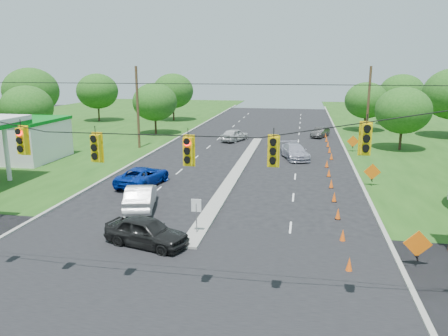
# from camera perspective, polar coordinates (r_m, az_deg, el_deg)

# --- Properties ---
(ground) EXTENTS (160.00, 160.00, 0.00)m
(ground) POSITION_cam_1_polar(r_m,az_deg,el_deg) (18.90, -8.09, -15.37)
(ground) COLOR black
(ground) RESTS_ON ground
(cross_street) EXTENTS (160.00, 14.00, 0.02)m
(cross_street) POSITION_cam_1_polar(r_m,az_deg,el_deg) (18.90, -8.09, -15.37)
(cross_street) COLOR black
(cross_street) RESTS_ON ground
(curb_left) EXTENTS (0.25, 110.00, 0.16)m
(curb_left) POSITION_cam_1_polar(r_m,az_deg,el_deg) (49.11, -8.36, 2.49)
(curb_left) COLOR gray
(curb_left) RESTS_ON ground
(curb_right) EXTENTS (0.25, 110.00, 0.16)m
(curb_right) POSITION_cam_1_polar(r_m,az_deg,el_deg) (46.81, 15.80, 1.60)
(curb_right) COLOR gray
(curb_right) RESTS_ON ground
(median) EXTENTS (1.00, 34.00, 0.18)m
(median) POSITION_cam_1_polar(r_m,az_deg,el_deg) (38.18, 1.79, -0.45)
(median) COLOR gray
(median) RESTS_ON ground
(median_sign) EXTENTS (0.55, 0.06, 2.05)m
(median_sign) POSITION_cam_1_polar(r_m,az_deg,el_deg) (23.61, -3.63, -5.44)
(median_sign) COLOR gray
(median_sign) RESTS_ON ground
(signal_span) EXTENTS (25.60, 0.32, 9.00)m
(signal_span) POSITION_cam_1_polar(r_m,az_deg,el_deg) (16.21, -9.92, -1.39)
(signal_span) COLOR #422D1C
(signal_span) RESTS_ON ground
(utility_pole_far_left) EXTENTS (0.28, 0.28, 9.00)m
(utility_pole_far_left) POSITION_cam_1_polar(r_m,az_deg,el_deg) (49.31, -11.21, 7.71)
(utility_pole_far_left) COLOR #422D1C
(utility_pole_far_left) RESTS_ON ground
(utility_pole_far_right) EXTENTS (0.28, 0.28, 9.00)m
(utility_pole_far_right) POSITION_cam_1_polar(r_m,az_deg,el_deg) (51.38, 18.30, 7.51)
(utility_pole_far_right) COLOR #422D1C
(utility_pole_far_right) RESTS_ON ground
(cone_0) EXTENTS (0.32, 0.32, 0.70)m
(cone_0) POSITION_cam_1_polar(r_m,az_deg,el_deg) (20.73, 16.03, -12.01)
(cone_0) COLOR #FF5C12
(cone_0) RESTS_ON ground
(cone_1) EXTENTS (0.32, 0.32, 0.70)m
(cone_1) POSITION_cam_1_polar(r_m,az_deg,el_deg) (23.93, 15.25, -8.48)
(cone_1) COLOR #FF5C12
(cone_1) RESTS_ON ground
(cone_2) EXTENTS (0.32, 0.32, 0.70)m
(cone_2) POSITION_cam_1_polar(r_m,az_deg,el_deg) (27.21, 14.66, -5.78)
(cone_2) COLOR #FF5C12
(cone_2) RESTS_ON ground
(cone_3) EXTENTS (0.32, 0.32, 0.70)m
(cone_3) POSITION_cam_1_polar(r_m,az_deg,el_deg) (30.54, 14.20, -3.67)
(cone_3) COLOR #FF5C12
(cone_3) RESTS_ON ground
(cone_4) EXTENTS (0.32, 0.32, 0.70)m
(cone_4) POSITION_cam_1_polar(r_m,az_deg,el_deg) (33.90, 13.84, -1.98)
(cone_4) COLOR #FF5C12
(cone_4) RESTS_ON ground
(cone_5) EXTENTS (0.32, 0.32, 0.70)m
(cone_5) POSITION_cam_1_polar(r_m,az_deg,el_deg) (37.29, 13.54, -0.59)
(cone_5) COLOR #FF5C12
(cone_5) RESTS_ON ground
(cone_6) EXTENTS (0.32, 0.32, 0.70)m
(cone_6) POSITION_cam_1_polar(r_m,az_deg,el_deg) (40.70, 13.29, 0.56)
(cone_6) COLOR #FF5C12
(cone_6) RESTS_ON ground
(cone_7) EXTENTS (0.32, 0.32, 0.70)m
(cone_7) POSITION_cam_1_polar(r_m,az_deg,el_deg) (44.15, 13.86, 1.51)
(cone_7) COLOR #FF5C12
(cone_7) RESTS_ON ground
(cone_8) EXTENTS (0.32, 0.32, 0.70)m
(cone_8) POSITION_cam_1_polar(r_m,az_deg,el_deg) (47.58, 13.62, 2.34)
(cone_8) COLOR #FF5C12
(cone_8) RESTS_ON ground
(cone_9) EXTENTS (0.32, 0.32, 0.70)m
(cone_9) POSITION_cam_1_polar(r_m,az_deg,el_deg) (51.02, 13.42, 3.07)
(cone_9) COLOR #FF5C12
(cone_9) RESTS_ON ground
(cone_10) EXTENTS (0.32, 0.32, 0.70)m
(cone_10) POSITION_cam_1_polar(r_m,az_deg,el_deg) (54.47, 13.24, 3.70)
(cone_10) COLOR #FF5C12
(cone_10) RESTS_ON ground
(cone_11) EXTENTS (0.32, 0.32, 0.70)m
(cone_11) POSITION_cam_1_polar(r_m,az_deg,el_deg) (57.92, 13.08, 4.26)
(cone_11) COLOR #FF5C12
(cone_11) RESTS_ON ground
(work_sign_0) EXTENTS (1.27, 0.58, 1.37)m
(work_sign_0) POSITION_cam_1_polar(r_m,az_deg,el_deg) (21.89, 23.97, -9.18)
(work_sign_0) COLOR black
(work_sign_0) RESTS_ON ground
(work_sign_1) EXTENTS (1.27, 0.58, 1.37)m
(work_sign_1) POSITION_cam_1_polar(r_m,az_deg,el_deg) (35.02, 18.79, -0.57)
(work_sign_1) COLOR black
(work_sign_1) RESTS_ON ground
(work_sign_2) EXTENTS (1.27, 0.58, 1.37)m
(work_sign_2) POSITION_cam_1_polar(r_m,az_deg,el_deg) (48.65, 16.49, 3.29)
(work_sign_2) COLOR black
(work_sign_2) RESTS_ON ground
(tree_2) EXTENTS (5.88, 5.88, 6.86)m
(tree_2) POSITION_cam_1_polar(r_m,az_deg,el_deg) (55.68, -24.35, 7.23)
(tree_2) COLOR black
(tree_2) RESTS_ON ground
(tree_3) EXTENTS (7.56, 7.56, 8.82)m
(tree_3) POSITION_cam_1_polar(r_m,az_deg,el_deg) (67.21, -23.91, 9.16)
(tree_3) COLOR black
(tree_3) RESTS_ON ground
(tree_4) EXTENTS (6.72, 6.72, 7.84)m
(tree_4) POSITION_cam_1_polar(r_m,az_deg,el_deg) (75.63, -16.21, 9.61)
(tree_4) COLOR black
(tree_4) RESTS_ON ground
(tree_5) EXTENTS (5.88, 5.88, 6.86)m
(tree_5) POSITION_cam_1_polar(r_m,az_deg,el_deg) (59.19, -9.03, 8.51)
(tree_5) COLOR black
(tree_5) RESTS_ON ground
(tree_6) EXTENTS (6.72, 6.72, 7.84)m
(tree_6) POSITION_cam_1_polar(r_m,az_deg,el_deg) (74.00, -6.67, 9.97)
(tree_6) COLOR black
(tree_6) RESTS_ON ground
(tree_9) EXTENTS (5.88, 5.88, 6.86)m
(tree_9) POSITION_cam_1_polar(r_m,az_deg,el_deg) (51.02, 22.35, 6.97)
(tree_9) COLOR black
(tree_9) RESTS_ON ground
(tree_11) EXTENTS (6.72, 6.72, 7.84)m
(tree_11) POSITION_cam_1_polar(r_m,az_deg,el_deg) (72.29, 22.18, 9.03)
(tree_11) COLOR black
(tree_11) RESTS_ON ground
(tree_12) EXTENTS (5.88, 5.88, 6.86)m
(tree_12) POSITION_cam_1_polar(r_m,az_deg,el_deg) (64.44, 18.09, 8.40)
(tree_12) COLOR black
(tree_12) RESTS_ON ground
(black_sedan) EXTENTS (4.78, 2.92, 1.52)m
(black_sedan) POSITION_cam_1_polar(r_m,az_deg,el_deg) (22.81, -10.10, -8.19)
(black_sedan) COLOR black
(black_sedan) RESTS_ON ground
(white_sedan) EXTENTS (2.80, 5.07, 1.58)m
(white_sedan) POSITION_cam_1_polar(r_m,az_deg,el_deg) (28.68, -10.83, -3.68)
(white_sedan) COLOR #BEBEBE
(white_sedan) RESTS_ON ground
(blue_pickup) EXTENTS (3.24, 5.60, 1.47)m
(blue_pickup) POSITION_cam_1_polar(r_m,az_deg,el_deg) (34.16, -10.54, -1.04)
(blue_pickup) COLOR #042494
(blue_pickup) RESTS_ON ground
(silver_car_far) EXTENTS (3.44, 5.47, 1.48)m
(silver_car_far) POSITION_cam_1_polar(r_m,az_deg,el_deg) (43.81, 9.22, 2.15)
(silver_car_far) COLOR #A09FB1
(silver_car_far) RESTS_ON ground
(silver_car_oncoming) EXTENTS (3.33, 4.85, 1.53)m
(silver_car_oncoming) POSITION_cam_1_polar(r_m,az_deg,el_deg) (53.59, 1.39, 4.35)
(silver_car_oncoming) COLOR silver
(silver_car_oncoming) RESTS_ON ground
(dark_car_receding) EXTENTS (2.64, 4.11, 1.28)m
(dark_car_receding) POSITION_cam_1_polar(r_m,az_deg,el_deg) (57.93, 12.45, 4.58)
(dark_car_receding) COLOR #262626
(dark_car_receding) RESTS_ON ground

